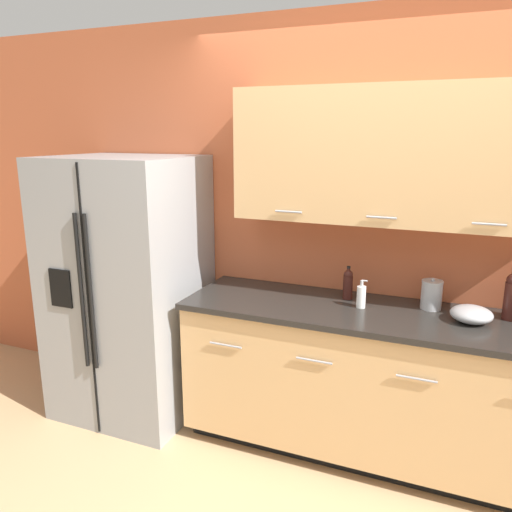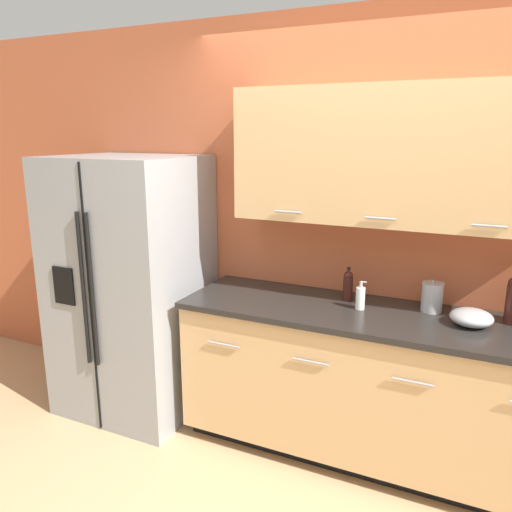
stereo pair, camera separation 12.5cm
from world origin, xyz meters
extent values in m
cube|color=#BC5B38|center=(0.00, 1.23, 1.30)|extent=(10.00, 0.05, 2.60)
cube|color=tan|center=(0.02, 1.05, 1.77)|extent=(1.76, 0.32, 0.76)
cylinder|color=#99999E|center=(-0.51, 0.88, 1.45)|extent=(0.16, 0.01, 0.01)
cylinder|color=#99999E|center=(0.02, 0.88, 1.45)|extent=(0.16, 0.01, 0.01)
cylinder|color=#99999E|center=(0.55, 0.88, 1.45)|extent=(0.16, 0.01, 0.01)
cube|color=black|center=(0.02, 0.93, 0.04)|extent=(2.16, 0.54, 0.09)
cube|color=tan|center=(0.02, 0.89, 0.48)|extent=(2.20, 0.62, 0.79)
cube|color=black|center=(0.02, 0.88, 0.89)|extent=(2.23, 0.64, 0.03)
cylinder|color=#99999E|center=(-0.77, 0.57, 0.70)|extent=(0.20, 0.01, 0.01)
cylinder|color=#99999E|center=(-0.25, 0.57, 0.70)|extent=(0.20, 0.01, 0.01)
cylinder|color=#99999E|center=(0.28, 0.57, 0.70)|extent=(0.20, 0.01, 0.01)
cube|color=gray|center=(-1.62, 0.81, 0.87)|extent=(0.91, 0.78, 1.75)
cube|color=black|center=(-1.62, 0.42, 0.87)|extent=(0.01, 0.01, 1.71)
cylinder|color=black|center=(-1.65, 0.40, 0.96)|extent=(0.02, 0.02, 0.96)
cylinder|color=black|center=(-1.58, 0.40, 0.96)|extent=(0.02, 0.02, 0.96)
cube|color=black|center=(-1.82, 0.41, 0.96)|extent=(0.16, 0.01, 0.24)
cylinder|color=#3D1914|center=(0.70, 1.03, 1.02)|extent=(0.07, 0.07, 0.21)
cylinder|color=white|center=(-0.07, 0.91, 0.98)|extent=(0.05, 0.05, 0.13)
cylinder|color=#B2B2B5|center=(-0.07, 0.91, 1.06)|extent=(0.02, 0.02, 0.04)
cylinder|color=#B2B2B5|center=(-0.06, 0.91, 1.07)|extent=(0.03, 0.01, 0.01)
cylinder|color=#3D1914|center=(-0.18, 1.04, 0.98)|extent=(0.06, 0.06, 0.14)
sphere|color=#3D1914|center=(-0.18, 1.04, 1.06)|extent=(0.06, 0.06, 0.06)
cylinder|color=#3D1914|center=(-0.18, 1.04, 1.08)|extent=(0.02, 0.02, 0.05)
cylinder|color=black|center=(-0.18, 1.04, 1.11)|extent=(0.02, 0.02, 0.01)
cylinder|color=#A3A3A5|center=(0.30, 1.05, 0.99)|extent=(0.12, 0.12, 0.15)
cylinder|color=#A3A3A5|center=(0.30, 1.05, 1.07)|extent=(0.12, 0.12, 0.01)
sphere|color=#A3A3A5|center=(0.30, 1.05, 1.08)|extent=(0.02, 0.02, 0.02)
ellipsoid|color=#A3A3A5|center=(0.51, 0.91, 0.96)|extent=(0.22, 0.22, 0.09)
camera|label=1|loc=(0.41, -1.83, 1.89)|focal=35.00mm
camera|label=2|loc=(0.52, -1.78, 1.89)|focal=35.00mm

